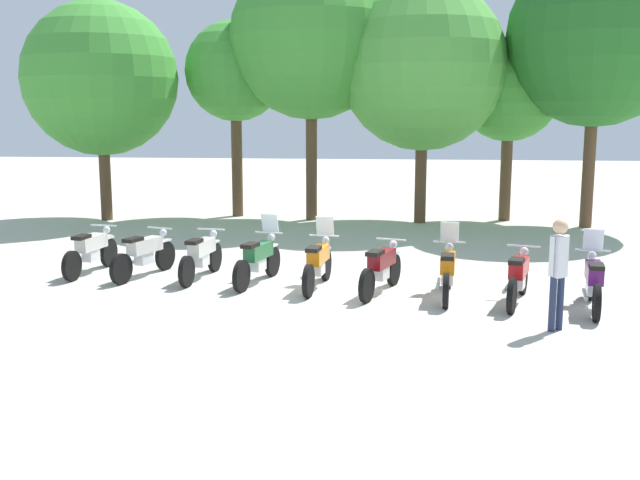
{
  "coord_description": "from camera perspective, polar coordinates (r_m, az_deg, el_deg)",
  "views": [
    {
      "loc": [
        1.55,
        -14.58,
        3.52
      ],
      "look_at": [
        0.0,
        0.5,
        0.9
      ],
      "focal_mm": 42.47,
      "sensor_mm": 36.0,
      "label": 1
    }
  ],
  "objects": [
    {
      "name": "motorcycle_8",
      "position": [
        14.3,
        19.91,
        -2.91
      ],
      "size": [
        0.71,
        2.18,
        1.37
      ],
      "rotation": [
        0.0,
        0.0,
        1.4
      ],
      "color": "black",
      "rests_on": "ground_plane"
    },
    {
      "name": "motorcycle_6",
      "position": [
        14.51,
        9.59,
        -2.28
      ],
      "size": [
        0.62,
        2.19,
        1.37
      ],
      "rotation": [
        0.0,
        0.0,
        1.48
      ],
      "color": "black",
      "rests_on": "ground_plane"
    },
    {
      "name": "tree_1",
      "position": [
        25.32,
        -6.4,
        12.46
      ],
      "size": [
        3.26,
        3.26,
        6.39
      ],
      "color": "brown",
      "rests_on": "ground_plane"
    },
    {
      "name": "motorcycle_3",
      "position": [
        15.49,
        -4.67,
        -1.4
      ],
      "size": [
        0.79,
        2.15,
        1.37
      ],
      "rotation": [
        0.0,
        0.0,
        1.33
      ],
      "color": "black",
      "rests_on": "ground_plane"
    },
    {
      "name": "motorcycle_4",
      "position": [
        15.05,
        -0.15,
        -1.7
      ],
      "size": [
        0.66,
        2.19,
        1.37
      ],
      "rotation": [
        0.0,
        0.0,
        1.45
      ],
      "color": "black",
      "rests_on": "ground_plane"
    },
    {
      "name": "tree_2",
      "position": [
        24.36,
        -0.66,
        14.98
      ],
      "size": [
        5.08,
        5.08,
        8.27
      ],
      "color": "brown",
      "rests_on": "ground_plane"
    },
    {
      "name": "tree_0",
      "position": [
        25.2,
        -16.21,
        11.59
      ],
      "size": [
        4.82,
        4.82,
        6.89
      ],
      "color": "brown",
      "rests_on": "ground_plane"
    },
    {
      "name": "person_0",
      "position": [
        12.61,
        17.52,
        -1.79
      ],
      "size": [
        0.37,
        0.34,
        1.82
      ],
      "rotation": [
        0.0,
        0.0,
        5.33
      ],
      "color": "#232D4C",
      "rests_on": "ground_plane"
    },
    {
      "name": "tree_4",
      "position": [
        24.83,
        14.08,
        10.89
      ],
      "size": [
        3.25,
        3.25,
        5.77
      ],
      "color": "brown",
      "rests_on": "ground_plane"
    },
    {
      "name": "motorcycle_1",
      "position": [
        16.49,
        -13.08,
        -0.99
      ],
      "size": [
        0.86,
        2.12,
        0.99
      ],
      "rotation": [
        0.0,
        0.0,
        1.27
      ],
      "color": "black",
      "rests_on": "ground_plane"
    },
    {
      "name": "motorcycle_7",
      "position": [
        14.35,
        14.72,
        -2.65
      ],
      "size": [
        0.84,
        2.13,
        0.99
      ],
      "rotation": [
        0.0,
        0.0,
        1.29
      ],
      "color": "black",
      "rests_on": "ground_plane"
    },
    {
      "name": "motorcycle_0",
      "position": [
        17.14,
        -16.85,
        -0.76
      ],
      "size": [
        0.66,
        2.18,
        0.99
      ],
      "rotation": [
        0.0,
        0.0,
        1.44
      ],
      "color": "black",
      "rests_on": "ground_plane"
    },
    {
      "name": "tree_5",
      "position": [
        24.15,
        20.11,
        14.14
      ],
      "size": [
        5.21,
        5.21,
        8.21
      ],
      "color": "brown",
      "rests_on": "ground_plane"
    },
    {
      "name": "tree_3",
      "position": [
        23.88,
        7.78,
        12.79
      ],
      "size": [
        5.12,
        5.12,
        7.37
      ],
      "color": "brown",
      "rests_on": "ground_plane"
    },
    {
      "name": "motorcycle_5",
      "position": [
        14.68,
        4.64,
        -2.09
      ],
      "size": [
        0.88,
        2.11,
        0.99
      ],
      "rotation": [
        0.0,
        0.0,
        1.25
      ],
      "color": "black",
      "rests_on": "ground_plane"
    },
    {
      "name": "motorcycle_2",
      "position": [
        16.07,
        -8.92,
        -1.14
      ],
      "size": [
        0.66,
        2.18,
        0.99
      ],
      "rotation": [
        0.0,
        0.0,
        1.44
      ],
      "color": "black",
      "rests_on": "ground_plane"
    },
    {
      "name": "ground_plane",
      "position": [
        15.08,
        -0.19,
        -3.69
      ],
      "size": [
        80.0,
        80.0,
        0.0
      ],
      "primitive_type": "plane",
      "color": "#BCB7A8"
    }
  ]
}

